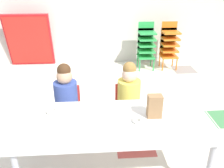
{
  "coord_description": "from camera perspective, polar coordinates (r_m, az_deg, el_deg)",
  "views": [
    {
      "loc": [
        0.03,
        -2.66,
        1.83
      ],
      "look_at": [
        0.18,
        -0.57,
        0.84
      ],
      "focal_mm": 38.93,
      "sensor_mm": 36.0,
      "label": 1
    }
  ],
  "objects": [
    {
      "name": "ground_plane",
      "position": [
        3.23,
        -3.88,
        -9.49
      ],
      "size": [
        5.85,
        4.84,
        0.02
      ],
      "color": "silver"
    },
    {
      "name": "paper_plate_near_edge",
      "position": [
        2.4,
        -13.78,
        -6.58
      ],
      "size": [
        0.18,
        0.18,
        0.01
      ],
      "primitive_type": "cylinder",
      "color": "white",
      "rests_on": "craft_table"
    },
    {
      "name": "kid_chair_green_stack",
      "position": [
        4.89,
        8.02,
        9.42
      ],
      "size": [
        0.32,
        0.3,
        0.92
      ],
      "color": "green",
      "rests_on": "ground_plane"
    },
    {
      "name": "seated_child_near_camera",
      "position": [
        2.78,
        -10.74,
        -2.46
      ],
      "size": [
        0.34,
        0.34,
        0.92
      ],
      "color": "red",
      "rests_on": "ground_plane"
    },
    {
      "name": "donut_powdered_loose",
      "position": [
        2.21,
        6.08,
        -8.5
      ],
      "size": [
        0.1,
        0.1,
        0.03
      ],
      "primitive_type": "torus",
      "color": "white",
      "rests_on": "craft_table"
    },
    {
      "name": "paper_bag_brown",
      "position": [
        2.26,
        9.97,
        -5.16
      ],
      "size": [
        0.13,
        0.09,
        0.22
      ],
      "primitive_type": "cube",
      "color": "#9E754C",
      "rests_on": "craft_table"
    },
    {
      "name": "seated_child_middle_seat",
      "position": [
        2.78,
        3.96,
        -2.03
      ],
      "size": [
        0.32,
        0.31,
        0.92
      ],
      "color": "red",
      "rests_on": "ground_plane"
    },
    {
      "name": "craft_table",
      "position": [
        2.25,
        0.29,
        -9.61
      ],
      "size": [
        1.78,
        0.75,
        0.59
      ],
      "color": "white",
      "rests_on": "ground_plane"
    },
    {
      "name": "folded_activity_table",
      "position": [
        5.22,
        -18.87,
        9.59
      ],
      "size": [
        0.9,
        0.29,
        1.09
      ],
      "color": "red",
      "rests_on": "ground_plane"
    },
    {
      "name": "donut_powdered_on_plate",
      "position": [
        2.39,
        -13.83,
        -6.12
      ],
      "size": [
        0.12,
        0.12,
        0.04
      ],
      "primitive_type": "torus",
      "color": "white",
      "rests_on": "craft_table"
    },
    {
      "name": "kid_chair_orange_stack",
      "position": [
        5.0,
        13.29,
        9.36
      ],
      "size": [
        0.32,
        0.3,
        0.92
      ],
      "color": "orange",
      "rests_on": "ground_plane"
    }
  ]
}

